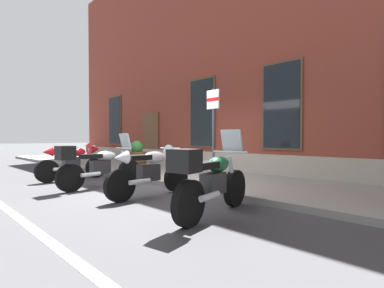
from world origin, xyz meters
TOP-DOWN VIEW (x-y plane):
  - ground_plane at (0.00, 0.00)m, footprint 140.00×140.00m
  - sidewalk at (0.00, 1.58)m, footprint 27.51×3.15m
  - lane_stripe at (0.00, -3.20)m, footprint 27.51×0.12m
  - brick_pub_facade at (0.00, 7.04)m, footprint 21.51×7.88m
  - motorcycle_red_sport at (-2.56, -1.03)m, footprint 0.62×1.99m
  - motorcycle_silver_touring at (-0.84, -1.23)m, footprint 0.62×2.15m
  - motorcycle_white_sport at (0.80, -0.83)m, footprint 0.62×2.02m
  - motorcycle_green_touring at (2.62, -1.15)m, footprint 0.74×1.99m
  - parking_sign at (1.07, 0.71)m, footprint 0.36×0.07m
  - barrel_planter at (-2.02, 0.65)m, footprint 0.60×0.60m

SIDE VIEW (x-z plane):
  - ground_plane at x=0.00m, z-range 0.00..0.00m
  - lane_stripe at x=0.00m, z-range 0.00..0.01m
  - sidewalk at x=0.00m, z-range 0.00..0.12m
  - motorcycle_silver_touring at x=-0.84m, z-range -0.11..1.19m
  - barrel_planter at x=-2.02m, z-range 0.06..1.03m
  - motorcycle_green_touring at x=2.62m, z-range -0.11..1.21m
  - motorcycle_red_sport at x=-2.56m, z-range 0.05..1.08m
  - motorcycle_white_sport at x=0.80m, z-range 0.05..1.09m
  - parking_sign at x=1.07m, z-range 0.46..2.67m
  - brick_pub_facade at x=0.00m, z-range -0.01..9.12m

